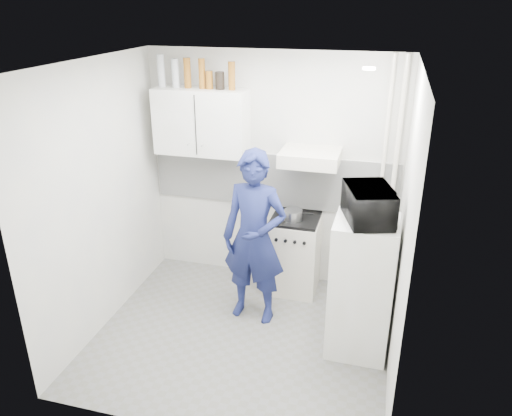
# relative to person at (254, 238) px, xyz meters

# --- Properties ---
(floor) EXTENTS (2.80, 2.80, 0.00)m
(floor) POSITION_rel_person_xyz_m (-0.03, -0.37, -0.89)
(floor) COLOR #66655D
(floor) RESTS_ON ground
(ceiling) EXTENTS (2.80, 2.80, 0.00)m
(ceiling) POSITION_rel_person_xyz_m (-0.03, -0.37, 1.71)
(ceiling) COLOR white
(ceiling) RESTS_ON wall_back
(wall_back) EXTENTS (2.80, 0.00, 2.80)m
(wall_back) POSITION_rel_person_xyz_m (-0.03, 0.88, 0.41)
(wall_back) COLOR silver
(wall_back) RESTS_ON floor
(wall_left) EXTENTS (0.00, 2.60, 2.60)m
(wall_left) POSITION_rel_person_xyz_m (-1.43, -0.37, 0.41)
(wall_left) COLOR silver
(wall_left) RESTS_ON floor
(wall_right) EXTENTS (0.00, 2.60, 2.60)m
(wall_right) POSITION_rel_person_xyz_m (1.37, -0.37, 0.41)
(wall_right) COLOR silver
(wall_right) RESTS_ON floor
(person) EXTENTS (0.69, 0.49, 1.79)m
(person) POSITION_rel_person_xyz_m (0.00, 0.00, 0.00)
(person) COLOR #181F51
(person) RESTS_ON floor
(stove) EXTENTS (0.53, 0.53, 0.85)m
(stove) POSITION_rel_person_xyz_m (0.29, 0.63, -0.47)
(stove) COLOR silver
(stove) RESTS_ON floor
(fridge) EXTENTS (0.55, 0.55, 1.32)m
(fridge) POSITION_rel_person_xyz_m (1.07, -0.26, -0.23)
(fridge) COLOR white
(fridge) RESTS_ON floor
(stove_top) EXTENTS (0.51, 0.51, 0.03)m
(stove_top) POSITION_rel_person_xyz_m (0.29, 0.63, -0.03)
(stove_top) COLOR black
(stove_top) RESTS_ON stove
(saucepan) EXTENTS (0.20, 0.20, 0.11)m
(saucepan) POSITION_rel_person_xyz_m (0.28, 0.56, 0.04)
(saucepan) COLOR silver
(saucepan) RESTS_ON stove_top
(microwave) EXTENTS (0.63, 0.51, 0.30)m
(microwave) POSITION_rel_person_xyz_m (1.07, -0.26, 0.58)
(microwave) COLOR black
(microwave) RESTS_ON fridge
(bottle_a) EXTENTS (0.08, 0.08, 0.33)m
(bottle_a) POSITION_rel_person_xyz_m (-1.21, 0.70, 1.47)
(bottle_a) COLOR #B2B7BC
(bottle_a) RESTS_ON upper_cabinet
(bottle_b) EXTENTS (0.08, 0.08, 0.29)m
(bottle_b) POSITION_rel_person_xyz_m (-1.05, 0.70, 1.45)
(bottle_b) COLOR #B2B7BC
(bottle_b) RESTS_ON upper_cabinet
(bottle_c) EXTENTS (0.07, 0.07, 0.31)m
(bottle_c) POSITION_rel_person_xyz_m (-0.91, 0.70, 1.46)
(bottle_c) COLOR brown
(bottle_c) RESTS_ON upper_cabinet
(bottle_d) EXTENTS (0.07, 0.07, 0.31)m
(bottle_d) POSITION_rel_person_xyz_m (-0.75, 0.70, 1.46)
(bottle_d) COLOR brown
(bottle_d) RESTS_ON upper_cabinet
(canister_a) EXTENTS (0.07, 0.07, 0.18)m
(canister_a) POSITION_rel_person_xyz_m (-0.67, 0.70, 1.40)
(canister_a) COLOR brown
(canister_a) RESTS_ON upper_cabinet
(canister_b) EXTENTS (0.09, 0.09, 0.18)m
(canister_b) POSITION_rel_person_xyz_m (-0.56, 0.70, 1.40)
(canister_b) COLOR black
(canister_b) RESTS_ON upper_cabinet
(bottle_e) EXTENTS (0.07, 0.07, 0.29)m
(bottle_e) POSITION_rel_person_xyz_m (-0.43, 0.70, 1.45)
(bottle_e) COLOR brown
(bottle_e) RESTS_ON upper_cabinet
(upper_cabinet) EXTENTS (1.00, 0.35, 0.70)m
(upper_cabinet) POSITION_rel_person_xyz_m (-0.78, 0.70, 0.96)
(upper_cabinet) COLOR white
(upper_cabinet) RESTS_ON wall_back
(range_hood) EXTENTS (0.60, 0.50, 0.14)m
(range_hood) POSITION_rel_person_xyz_m (0.42, 0.63, 0.68)
(range_hood) COLOR silver
(range_hood) RESTS_ON wall_back
(backsplash) EXTENTS (2.74, 0.03, 0.60)m
(backsplash) POSITION_rel_person_xyz_m (-0.03, 0.86, 0.31)
(backsplash) COLOR white
(backsplash) RESTS_ON wall_back
(pipe_a) EXTENTS (0.05, 0.05, 2.60)m
(pipe_a) POSITION_rel_person_xyz_m (1.27, 0.80, 0.41)
(pipe_a) COLOR silver
(pipe_a) RESTS_ON floor
(pipe_b) EXTENTS (0.04, 0.04, 2.60)m
(pipe_b) POSITION_rel_person_xyz_m (1.15, 0.80, 0.41)
(pipe_b) COLOR silver
(pipe_b) RESTS_ON floor
(ceiling_spot_fixture) EXTENTS (0.10, 0.10, 0.02)m
(ceiling_spot_fixture) POSITION_rel_person_xyz_m (0.97, -0.17, 1.68)
(ceiling_spot_fixture) COLOR white
(ceiling_spot_fixture) RESTS_ON ceiling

